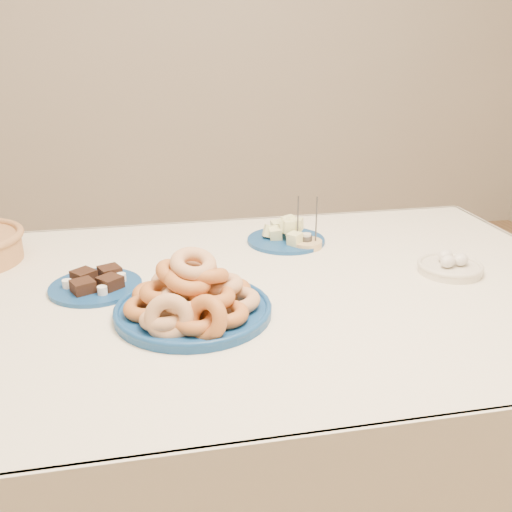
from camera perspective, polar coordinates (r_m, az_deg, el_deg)
name	(u,v)px	position (r m, az deg, el deg)	size (l,w,h in m)	color
dining_table	(252,327)	(1.42, -0.40, -7.08)	(1.71, 1.11, 0.75)	brown
donut_platter	(192,299)	(1.23, -6.38, -4.26)	(0.44, 0.44, 0.16)	navy
melon_plate	(286,235)	(1.68, 2.99, 2.14)	(0.29, 0.29, 0.08)	navy
brownie_plate	(96,284)	(1.41, -15.70, -2.73)	(0.28, 0.28, 0.04)	navy
candle_holder	(306,243)	(1.63, 5.05, 1.34)	(0.11, 0.11, 0.15)	tan
egg_bowl	(450,266)	(1.53, 18.83, -0.97)	(0.21, 0.21, 0.05)	beige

